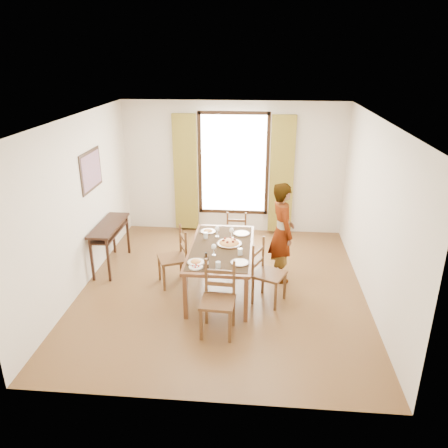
# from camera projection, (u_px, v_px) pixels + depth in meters

# --- Properties ---
(ground) EXTENTS (5.00, 5.00, 0.00)m
(ground) POSITION_uv_depth(u_px,v_px,m) (223.00, 287.00, 7.11)
(ground) COLOR #4C2617
(ground) RESTS_ON ground
(room_shell) EXTENTS (4.60, 5.10, 2.74)m
(room_shell) POSITION_uv_depth(u_px,v_px,m) (223.00, 195.00, 6.66)
(room_shell) COLOR beige
(room_shell) RESTS_ON ground
(console_table) EXTENTS (0.38, 1.20, 0.80)m
(console_table) POSITION_uv_depth(u_px,v_px,m) (109.00, 230.00, 7.58)
(console_table) COLOR black
(console_table) RESTS_ON ground
(dining_table) EXTENTS (0.98, 1.85, 0.76)m
(dining_table) POSITION_uv_depth(u_px,v_px,m) (221.00, 250.00, 6.80)
(dining_table) COLOR brown
(dining_table) RESTS_ON ground
(chair_west) EXTENTS (0.56, 0.56, 0.96)m
(chair_west) POSITION_uv_depth(u_px,v_px,m) (174.00, 259.00, 7.08)
(chair_west) COLOR #53351B
(chair_west) RESTS_ON ground
(chair_north) EXTENTS (0.39, 0.39, 0.87)m
(chair_north) POSITION_uv_depth(u_px,v_px,m) (237.00, 233.00, 8.19)
(chair_north) COLOR #53351B
(chair_north) RESTS_ON ground
(chair_south) EXTENTS (0.47, 0.47, 1.01)m
(chair_south) POSITION_uv_depth(u_px,v_px,m) (218.00, 301.00, 5.84)
(chair_south) COLOR #53351B
(chair_south) RESTS_ON ground
(chair_east) EXTENTS (0.57, 0.57, 0.97)m
(chair_east) POSITION_uv_depth(u_px,v_px,m) (267.00, 274.00, 6.57)
(chair_east) COLOR #53351B
(chair_east) RESTS_ON ground
(man) EXTENTS (0.82, 0.72, 1.67)m
(man) POSITION_uv_depth(u_px,v_px,m) (282.00, 232.00, 7.11)
(man) COLOR #94969C
(man) RESTS_ON ground
(plate_sw) EXTENTS (0.27, 0.27, 0.05)m
(plate_sw) POSITION_uv_depth(u_px,v_px,m) (196.00, 261.00, 6.25)
(plate_sw) COLOR silver
(plate_sw) RESTS_ON dining_table
(plate_se) EXTENTS (0.27, 0.27, 0.05)m
(plate_se) POSITION_uv_depth(u_px,v_px,m) (240.00, 262.00, 6.24)
(plate_se) COLOR silver
(plate_se) RESTS_ON dining_table
(plate_nw) EXTENTS (0.27, 0.27, 0.05)m
(plate_nw) POSITION_uv_depth(u_px,v_px,m) (208.00, 230.00, 7.32)
(plate_nw) COLOR silver
(plate_nw) RESTS_ON dining_table
(plate_ne) EXTENTS (0.27, 0.27, 0.05)m
(plate_ne) POSITION_uv_depth(u_px,v_px,m) (242.00, 233.00, 7.23)
(plate_ne) COLOR silver
(plate_ne) RESTS_ON dining_table
(pasta_platter) EXTENTS (0.40, 0.40, 0.10)m
(pasta_platter) POSITION_uv_depth(u_px,v_px,m) (229.00, 242.00, 6.84)
(pasta_platter) COLOR #B76217
(pasta_platter) RESTS_ON dining_table
(caprese_plate) EXTENTS (0.20, 0.20, 0.04)m
(caprese_plate) POSITION_uv_depth(u_px,v_px,m) (196.00, 266.00, 6.12)
(caprese_plate) COLOR silver
(caprese_plate) RESTS_ON dining_table
(wine_glass_a) EXTENTS (0.08, 0.08, 0.18)m
(wine_glass_a) POSITION_uv_depth(u_px,v_px,m) (214.00, 250.00, 6.46)
(wine_glass_a) COLOR white
(wine_glass_a) RESTS_ON dining_table
(wine_glass_b) EXTENTS (0.08, 0.08, 0.18)m
(wine_glass_b) POSITION_uv_depth(u_px,v_px,m) (232.00, 233.00, 7.06)
(wine_glass_b) COLOR white
(wine_glass_b) RESTS_ON dining_table
(wine_glass_c) EXTENTS (0.08, 0.08, 0.18)m
(wine_glass_c) POSITION_uv_depth(u_px,v_px,m) (217.00, 231.00, 7.11)
(wine_glass_c) COLOR white
(wine_glass_c) RESTS_ON dining_table
(tumbler_a) EXTENTS (0.07, 0.07, 0.10)m
(tumbler_a) POSITION_uv_depth(u_px,v_px,m) (240.00, 252.00, 6.49)
(tumbler_a) COLOR silver
(tumbler_a) RESTS_ON dining_table
(tumbler_b) EXTENTS (0.07, 0.07, 0.10)m
(tumbler_b) POSITION_uv_depth(u_px,v_px,m) (206.00, 235.00, 7.07)
(tumbler_b) COLOR silver
(tumbler_b) RESTS_ON dining_table
(tumbler_c) EXTENTS (0.07, 0.07, 0.10)m
(tumbler_c) POSITION_uv_depth(u_px,v_px,m) (218.00, 265.00, 6.08)
(tumbler_c) COLOR silver
(tumbler_c) RESTS_ON dining_table
(wine_bottle) EXTENTS (0.07, 0.07, 0.25)m
(wine_bottle) POSITION_uv_depth(u_px,v_px,m) (206.00, 261.00, 6.05)
(wine_bottle) COLOR black
(wine_bottle) RESTS_ON dining_table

